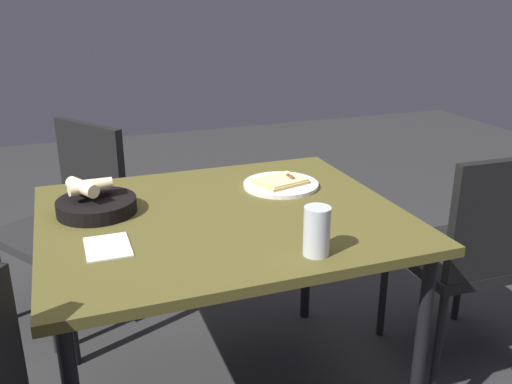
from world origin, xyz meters
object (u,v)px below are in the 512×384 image
Objects in this scene: pizza_plate at (281,184)px; chair_far at (474,247)px; dining_table at (222,231)px; beer_glass at (317,234)px; bread_basket at (95,203)px; chair_spare at (73,211)px.

chair_far is (0.28, 0.65, -0.23)m from pizza_plate.
beer_glass is at bearing 22.82° from dining_table.
bread_basket is 0.28× the size of chair_far.
dining_table is 0.41m from beer_glass.
dining_table is 1.30× the size of chair_spare.
beer_glass reaches higher than pizza_plate.
chair_far reaches higher than dining_table.
dining_table is 1.27× the size of chair_far.
bread_basket is 1.34m from chair_far.
chair_far is 1.65m from chair_spare.
chair_spare is at bearing -132.60° from pizza_plate.
chair_far is at bearing 55.58° from chair_spare.
beer_glass is (0.50, 0.52, 0.03)m from bread_basket.
beer_glass is 1.35m from chair_spare.
dining_table is 8.30× the size of beer_glass.
pizza_plate is 0.75m from chair_far.
chair_far is (0.11, 0.92, -0.16)m from dining_table.
chair_far is (0.25, 1.29, -0.25)m from bread_basket.
beer_glass reaches higher than dining_table.
pizza_plate is 0.31× the size of chair_far.
chair_spare is at bearing -153.45° from beer_glass.
dining_table is 0.33m from pizza_plate.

